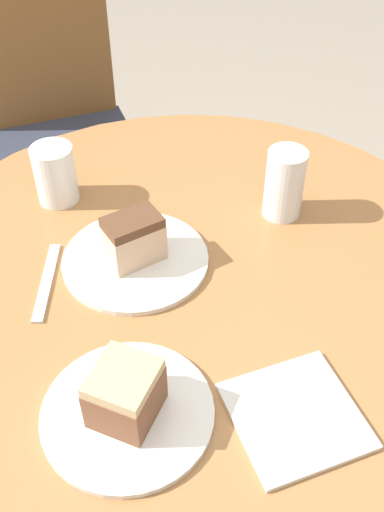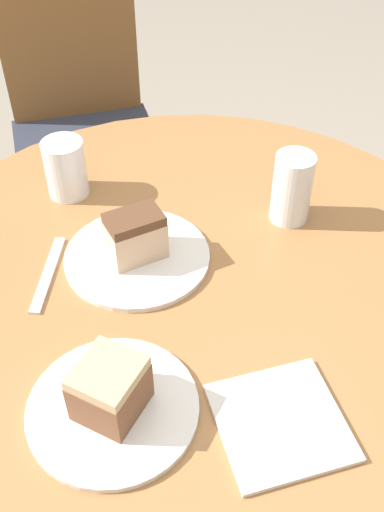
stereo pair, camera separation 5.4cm
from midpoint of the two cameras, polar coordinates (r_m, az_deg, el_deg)
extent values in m
plane|color=gray|center=(1.60, -1.04, -20.41)|extent=(8.00, 8.00, 0.00)
cylinder|color=#9E6B3D|center=(1.59, -1.05, -20.20)|extent=(0.55, 0.55, 0.03)
cylinder|color=#9E6B3D|center=(1.29, -1.24, -13.27)|extent=(0.12, 0.12, 0.67)
cylinder|color=#9E6B3D|center=(1.02, -1.54, -2.31)|extent=(1.05, 1.05, 0.03)
cylinder|color=brown|center=(1.79, -16.18, -1.66)|extent=(0.04, 0.04, 0.43)
cylinder|color=brown|center=(1.82, -4.51, 1.16)|extent=(0.04, 0.04, 0.43)
cylinder|color=brown|center=(2.11, -17.71, 5.66)|extent=(0.04, 0.04, 0.43)
cylinder|color=brown|center=(2.13, -7.67, 7.99)|extent=(0.04, 0.04, 0.43)
cube|color=#2D3342|center=(1.82, -12.57, 9.15)|extent=(0.45, 0.47, 0.03)
cube|color=brown|center=(1.88, -15.16, 19.38)|extent=(0.40, 0.05, 0.52)
cylinder|color=silver|center=(1.03, -6.92, -0.39)|extent=(0.25, 0.25, 0.01)
cylinder|color=silver|center=(0.84, -8.07, -14.64)|extent=(0.23, 0.23, 0.01)
cube|color=beige|center=(1.00, -7.10, 1.24)|extent=(0.10, 0.07, 0.07)
cube|color=brown|center=(0.97, -7.32, 3.13)|extent=(0.10, 0.07, 0.02)
cube|color=brown|center=(0.81, -8.33, -13.19)|extent=(0.12, 0.12, 0.07)
cube|color=tan|center=(0.77, -8.64, -11.48)|extent=(0.12, 0.12, 0.02)
cylinder|color=beige|center=(1.10, 7.32, 6.17)|extent=(0.06, 0.06, 0.10)
cylinder|color=white|center=(1.09, 7.39, 6.81)|extent=(0.07, 0.07, 0.13)
cylinder|color=silver|center=(1.17, -14.06, 6.73)|extent=(0.07, 0.07, 0.07)
cylinder|color=white|center=(1.16, -14.23, 7.55)|extent=(0.08, 0.08, 0.11)
cube|color=silver|center=(0.84, 7.92, -14.87)|extent=(0.17, 0.17, 0.01)
cube|color=silver|center=(1.02, -15.16, -2.40)|extent=(0.09, 0.17, 0.00)
camera|label=1|loc=(0.03, -91.60, -1.49)|focal=42.00mm
camera|label=2|loc=(0.03, 88.40, 1.49)|focal=42.00mm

